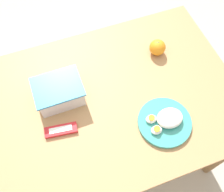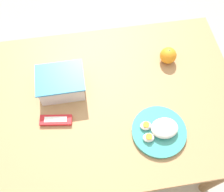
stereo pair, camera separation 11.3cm
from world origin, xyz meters
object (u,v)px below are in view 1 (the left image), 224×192
Objects in this scene: orange_fruit at (157,47)px; rice_plate at (165,121)px; food_container at (59,93)px; candy_bar at (61,130)px.

orange_fruit reaches higher than rice_plate.
food_container is 0.90× the size of rice_plate.
food_container is 0.54m from orange_fruit.
food_container is 1.47× the size of candy_bar.
food_container reaches higher than orange_fruit.
food_container is 2.63× the size of orange_fruit.
candy_bar is (-0.04, -0.16, -0.04)m from food_container.
orange_fruit is at bearing 23.37° from candy_bar.
orange_fruit is 0.56× the size of candy_bar.
food_container is 0.17m from candy_bar.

